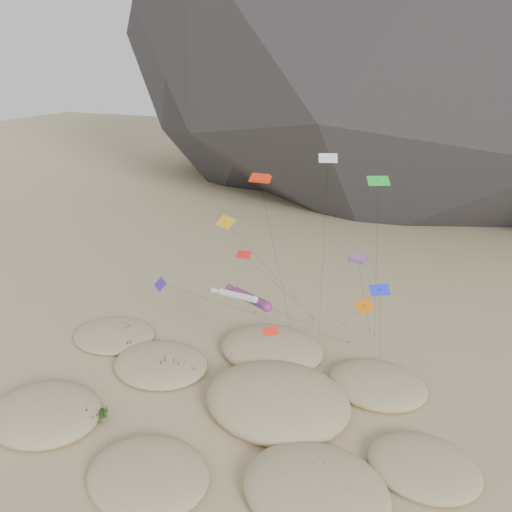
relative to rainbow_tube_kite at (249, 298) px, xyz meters
The scene contains 9 objects.
ground 15.35m from the rainbow_tube_kite, 76.70° to the right, with size 500.00×500.00×0.00m, color #CCB789.
dunes 12.23m from the rainbow_tube_kite, 74.00° to the right, with size 55.19×36.20×4.53m.
dune_grass 11.96m from the rainbow_tube_kite, 79.19° to the right, with size 43.53×29.85×1.56m.
kite_stakes 16.47m from the rainbow_tube_kite, 66.59° to the left, with size 20.53×6.87×0.30m.
rainbow_tube_kite is the anchor object (origin of this frame).
white_tube_kite 2.42m from the rainbow_tube_kite, 115.12° to the right, with size 6.67×16.68×12.02m.
orange_parafoil 14.33m from the rainbow_tube_kite, 89.76° to the left, with size 2.63×9.37×24.90m.
multi_parafoil 13.90m from the rainbow_tube_kite, 20.71° to the left, with size 2.49×9.00×16.10m.
delta_kites 8.04m from the rainbow_tube_kite, ahead, with size 30.71×20.89×27.40m.
Camera 1 is at (19.40, -38.89, 37.85)m, focal length 35.00 mm.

